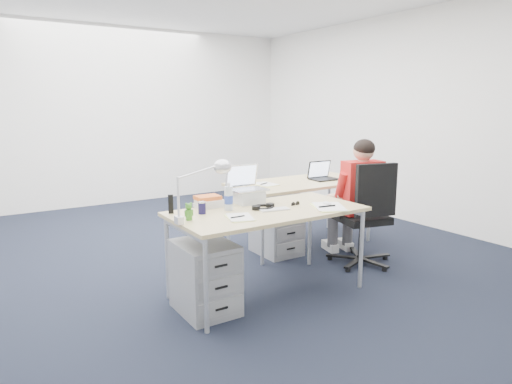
% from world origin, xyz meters
% --- Properties ---
extents(floor, '(7.00, 7.00, 0.00)m').
position_xyz_m(floor, '(0.00, 0.00, 0.00)').
color(floor, black).
rests_on(floor, ground).
extents(room, '(6.02, 7.02, 2.80)m').
position_xyz_m(room, '(0.00, 0.00, 1.71)').
color(room, white).
rests_on(room, ground).
extents(desk_near, '(1.60, 0.80, 0.73)m').
position_xyz_m(desk_near, '(-0.01, -0.84, 0.68)').
color(desk_near, tan).
rests_on(desk_near, ground).
extents(desk_far, '(1.60, 0.80, 0.73)m').
position_xyz_m(desk_far, '(1.09, 0.11, 0.68)').
color(desk_far, tan).
rests_on(desk_far, ground).
extents(office_chair, '(0.79, 0.79, 1.04)m').
position_xyz_m(office_chair, '(1.20, -0.76, 0.30)').
color(office_chair, black).
rests_on(office_chair, ground).
extents(seated_person, '(0.48, 0.73, 1.25)m').
position_xyz_m(seated_person, '(1.24, -0.59, 0.63)').
color(seated_person, red).
rests_on(seated_person, ground).
extents(drawer_pedestal_near, '(0.40, 0.50, 0.55)m').
position_xyz_m(drawer_pedestal_near, '(-0.61, -0.87, 0.28)').
color(drawer_pedestal_near, '#9EA0A3').
rests_on(drawer_pedestal_near, ground).
extents(drawer_pedestal_far, '(0.40, 0.50, 0.55)m').
position_xyz_m(drawer_pedestal_far, '(0.67, -0.01, 0.28)').
color(drawer_pedestal_far, '#9EA0A3').
rests_on(drawer_pedestal_far, ground).
extents(silver_laptop, '(0.32, 0.26, 0.33)m').
position_xyz_m(silver_laptop, '(-0.01, -0.54, 0.89)').
color(silver_laptop, silver).
rests_on(silver_laptop, desk_near).
extents(wireless_keyboard, '(0.26, 0.15, 0.01)m').
position_xyz_m(wireless_keyboard, '(0.03, -0.88, 0.74)').
color(wireless_keyboard, white).
rests_on(wireless_keyboard, desk_near).
extents(computer_mouse, '(0.07, 0.10, 0.03)m').
position_xyz_m(computer_mouse, '(0.51, -0.98, 0.75)').
color(computer_mouse, white).
rests_on(computer_mouse, desk_near).
extents(headphones, '(0.24, 0.19, 0.04)m').
position_xyz_m(headphones, '(-0.02, -0.79, 0.75)').
color(headphones, black).
rests_on(headphones, desk_near).
extents(can_koozie, '(0.08, 0.08, 0.10)m').
position_xyz_m(can_koozie, '(-0.53, -0.68, 0.78)').
color(can_koozie, '#191440').
rests_on(can_koozie, desk_near).
extents(water_bottle, '(0.09, 0.09, 0.23)m').
position_xyz_m(water_bottle, '(-0.29, -0.68, 0.84)').
color(water_bottle, silver).
rests_on(water_bottle, desk_near).
extents(bear_figurine, '(0.09, 0.08, 0.14)m').
position_xyz_m(bear_figurine, '(-0.70, -0.81, 0.80)').
color(bear_figurine, '#26741F').
rests_on(bear_figurine, desk_near).
extents(book_stack, '(0.22, 0.17, 0.10)m').
position_xyz_m(book_stack, '(-0.38, -0.49, 0.78)').
color(book_stack, silver).
rests_on(book_stack, desk_near).
extents(cordless_phone, '(0.05, 0.04, 0.15)m').
position_xyz_m(cordless_phone, '(-0.73, -0.53, 0.81)').
color(cordless_phone, black).
rests_on(cordless_phone, desk_near).
extents(papers_left, '(0.25, 0.30, 0.01)m').
position_xyz_m(papers_left, '(-0.35, -0.96, 0.73)').
color(papers_left, '#F2FF93').
rests_on(papers_left, desk_near).
extents(papers_right, '(0.36, 0.41, 0.01)m').
position_xyz_m(papers_right, '(0.46, -1.07, 0.74)').
color(papers_right, '#F2FF93').
rests_on(papers_right, desk_near).
extents(sunglasses, '(0.10, 0.05, 0.02)m').
position_xyz_m(sunglasses, '(0.29, -0.83, 0.74)').
color(sunglasses, black).
rests_on(sunglasses, desk_near).
extents(desk_lamp, '(0.43, 0.20, 0.47)m').
position_xyz_m(desk_lamp, '(-0.67, -0.87, 0.96)').
color(desk_lamp, silver).
rests_on(desk_lamp, desk_near).
extents(dark_laptop, '(0.32, 0.31, 0.22)m').
position_xyz_m(dark_laptop, '(1.40, 0.05, 0.84)').
color(dark_laptop, black).
rests_on(dark_laptop, desk_far).
extents(far_cup, '(0.07, 0.07, 0.09)m').
position_xyz_m(far_cup, '(1.43, 0.21, 0.77)').
color(far_cup, white).
rests_on(far_cup, desk_far).
extents(far_papers, '(0.22, 0.29, 0.01)m').
position_xyz_m(far_papers, '(0.64, 0.15, 0.73)').
color(far_papers, white).
rests_on(far_papers, desk_far).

